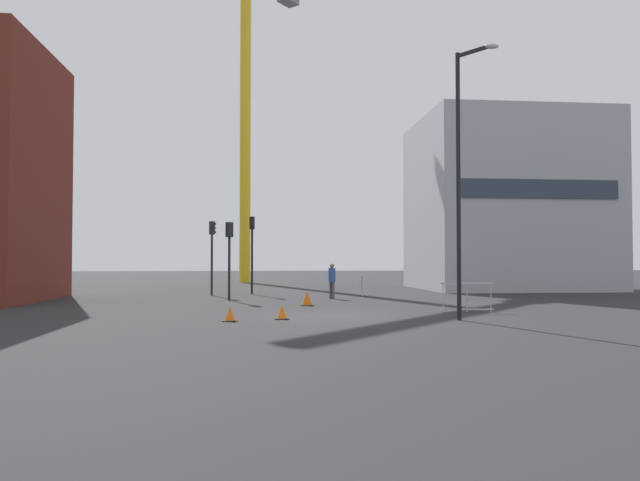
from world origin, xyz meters
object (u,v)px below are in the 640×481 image
object	(u,v)px
pedestrian_walking	(332,278)
traffic_cone_orange	(307,299)
construction_crane	(242,74)
traffic_light_corner	(212,246)
streetlamp_tall	(462,166)
traffic_cone_striped	(282,313)
traffic_light_far	(229,247)
traffic_light_island	(252,242)
traffic_cone_on_verge	(230,314)

from	to	relation	value
pedestrian_walking	traffic_cone_orange	bearing A→B (deg)	-110.19
pedestrian_walking	construction_crane	bearing A→B (deg)	103.38
traffic_light_corner	traffic_cone_orange	xyz separation A→B (m)	(4.49, -7.64, -2.39)
construction_crane	traffic_cone_orange	distance (m)	30.51
pedestrian_walking	streetlamp_tall	bearing A→B (deg)	-75.48
streetlamp_tall	traffic_cone_striped	world-z (taller)	streetlamp_tall
streetlamp_tall	traffic_light_far	xyz separation A→B (m)	(-7.79, 10.18, -2.43)
traffic_light_island	pedestrian_walking	xyz separation A→B (m)	(3.93, -4.32, -1.86)
traffic_cone_striped	traffic_cone_on_verge	world-z (taller)	traffic_cone_on_verge
construction_crane	traffic_cone_on_verge	distance (m)	35.67
traffic_light_corner	traffic_cone_orange	distance (m)	9.18
traffic_cone_orange	pedestrian_walking	bearing A→B (deg)	69.81
pedestrian_walking	traffic_cone_on_verge	bearing A→B (deg)	-113.13
traffic_cone_on_verge	traffic_light_far	bearing A→B (deg)	92.78
traffic_light_corner	traffic_cone_striped	xyz separation A→B (m)	(3.23, -13.34, -2.45)
streetlamp_tall	traffic_light_island	distance (m)	16.87
streetlamp_tall	traffic_cone_striped	size ratio (longest dim) A/B	18.44
streetlamp_tall	traffic_light_far	world-z (taller)	streetlamp_tall
construction_crane	traffic_light_corner	world-z (taller)	construction_crane
traffic_cone_orange	traffic_light_island	bearing A→B (deg)	105.42
traffic_light_island	pedestrian_walking	world-z (taller)	traffic_light_island
traffic_light_far	pedestrian_walking	world-z (taller)	traffic_light_far
construction_crane	traffic_cone_striped	bearing A→B (deg)	-86.04
construction_crane	pedestrian_walking	xyz separation A→B (m)	(4.96, -20.86, -16.26)
streetlamp_tall	pedestrian_walking	bearing A→B (deg)	104.52
construction_crane	traffic_light_far	bearing A→B (deg)	-89.94
traffic_light_far	traffic_cone_striped	bearing A→B (deg)	-77.01
traffic_light_far	streetlamp_tall	bearing A→B (deg)	-52.59
traffic_light_island	traffic_light_far	size ratio (longest dim) A/B	1.17
traffic_light_island	traffic_cone_on_verge	world-z (taller)	traffic_light_island
traffic_light_corner	traffic_light_far	size ratio (longest dim) A/B	1.08
traffic_cone_striped	traffic_light_far	bearing A→B (deg)	102.99
traffic_cone_striped	traffic_cone_on_verge	distance (m)	1.72
traffic_light_island	traffic_light_far	distance (m)	5.24
traffic_light_far	pedestrian_walking	xyz separation A→B (m)	(4.94, 0.81, -1.48)
traffic_light_corner	construction_crane	bearing A→B (deg)	86.43
streetlamp_tall	traffic_cone_striped	xyz separation A→B (m)	(-5.67, 1.03, -4.70)
construction_crane	streetlamp_tall	world-z (taller)	construction_crane
traffic_light_corner	traffic_cone_orange	bearing A→B (deg)	-59.58
construction_crane	pedestrian_walking	bearing A→B (deg)	-76.62
streetlamp_tall	traffic_light_island	size ratio (longest dim) A/B	2.00
streetlamp_tall	traffic_cone_on_verge	distance (m)	8.71
traffic_cone_orange	streetlamp_tall	bearing A→B (deg)	-56.73
streetlamp_tall	traffic_cone_striped	bearing A→B (deg)	169.73
construction_crane	streetlamp_tall	size ratio (longest dim) A/B	3.07
pedestrian_walking	traffic_cone_orange	size ratio (longest dim) A/B	2.93
construction_crane	traffic_light_corner	bearing A→B (deg)	-93.57
traffic_cone_orange	traffic_cone_on_verge	xyz separation A→B (m)	(-2.90, -6.21, -0.06)
traffic_light_island	streetlamp_tall	bearing A→B (deg)	-66.11
streetlamp_tall	traffic_cone_on_verge	size ratio (longest dim) A/B	18.14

